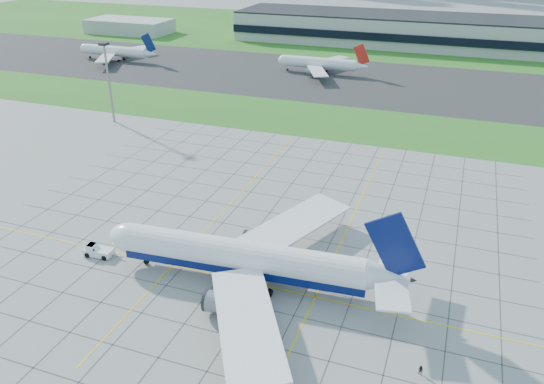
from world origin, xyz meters
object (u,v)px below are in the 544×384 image
(light_mast, at_px, (108,73))
(pushback_tug, at_px, (98,251))
(crew_far, at_px, (421,370))
(distant_jet_1, at_px, (320,63))
(distant_jet_0, at_px, (116,51))
(crew_near, at_px, (95,253))
(airliner, at_px, (245,258))

(light_mast, xyz_separation_m, pushback_tug, (44.53, -68.89, -15.17))
(pushback_tug, distance_m, crew_far, 63.22)
(light_mast, relative_size, crew_far, 15.70)
(light_mast, xyz_separation_m, distant_jet_1, (46.49, 86.47, -11.70))
(light_mast, xyz_separation_m, crew_far, (106.93, -79.05, -15.37))
(distant_jet_0, distance_m, distant_jet_1, 99.43)
(light_mast, xyz_separation_m, distant_jet_0, (-52.52, 77.34, -11.70))
(light_mast, xyz_separation_m, crew_near, (44.46, -69.74, -15.24))
(crew_far, distance_m, distant_jet_0, 223.37)
(pushback_tug, height_order, crew_far, pushback_tug)
(crew_near, bearing_deg, distant_jet_0, 48.11)
(airliner, bearing_deg, crew_far, -25.00)
(light_mast, distance_m, crew_near, 84.10)
(crew_near, bearing_deg, crew_far, -83.76)
(airliner, distance_m, crew_near, 30.86)
(light_mast, distance_m, airliner, 101.04)
(pushback_tug, height_order, crew_near, pushback_tug)
(pushback_tug, bearing_deg, light_mast, 118.74)
(airliner, distance_m, distant_jet_0, 192.44)
(crew_near, bearing_deg, pushback_tug, 9.98)
(airliner, xyz_separation_m, crew_near, (-30.46, -2.89, -4.00))
(pushback_tug, distance_m, crew_near, 0.86)
(distant_jet_0, bearing_deg, light_mast, -55.82)
(crew_near, relative_size, crew_far, 1.15)
(crew_near, xyz_separation_m, distant_jet_1, (2.03, 156.22, 3.55))
(distant_jet_1, bearing_deg, crew_near, -90.74)
(airliner, height_order, crew_far, airliner)
(distant_jet_1, bearing_deg, pushback_tug, -90.72)
(airliner, relative_size, pushback_tug, 7.05)
(crew_near, relative_size, distant_jet_1, 0.04)
(crew_far, distance_m, distant_jet_1, 176.25)
(light_mast, distance_m, crew_far, 133.86)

